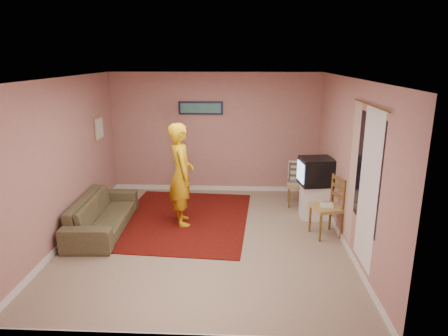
{
  "coord_description": "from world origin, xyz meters",
  "views": [
    {
      "loc": [
        0.59,
        -6.03,
        2.91
      ],
      "look_at": [
        0.28,
        0.6,
        1.05
      ],
      "focal_mm": 32.0,
      "sensor_mm": 36.0,
      "label": 1
    }
  ],
  "objects_px": {
    "chair_b": "(327,201)",
    "sofa": "(103,214)",
    "person": "(181,175)",
    "crt_tv": "(316,171)",
    "tv_cabinet": "(314,201)",
    "chair_a": "(298,181)"
  },
  "relations": [
    {
      "from": "chair_b",
      "to": "sofa",
      "type": "bearing_deg",
      "value": -106.24
    },
    {
      "from": "person",
      "to": "chair_b",
      "type": "bearing_deg",
      "value": -116.21
    },
    {
      "from": "chair_b",
      "to": "crt_tv",
      "type": "bearing_deg",
      "value": 168.61
    },
    {
      "from": "sofa",
      "to": "person",
      "type": "bearing_deg",
      "value": -77.82
    },
    {
      "from": "crt_tv",
      "to": "person",
      "type": "relative_size",
      "value": 0.36
    },
    {
      "from": "tv_cabinet",
      "to": "crt_tv",
      "type": "height_order",
      "value": "crt_tv"
    },
    {
      "from": "tv_cabinet",
      "to": "chair_a",
      "type": "relative_size",
      "value": 1.37
    },
    {
      "from": "crt_tv",
      "to": "chair_a",
      "type": "height_order",
      "value": "crt_tv"
    },
    {
      "from": "crt_tv",
      "to": "sofa",
      "type": "relative_size",
      "value": 0.32
    },
    {
      "from": "crt_tv",
      "to": "sofa",
      "type": "xyz_separation_m",
      "value": [
        -3.74,
        -0.75,
        -0.59
      ]
    },
    {
      "from": "tv_cabinet",
      "to": "person",
      "type": "distance_m",
      "value": 2.52
    },
    {
      "from": "tv_cabinet",
      "to": "chair_b",
      "type": "distance_m",
      "value": 0.86
    },
    {
      "from": "tv_cabinet",
      "to": "chair_a",
      "type": "xyz_separation_m",
      "value": [
        -0.23,
        0.59,
        0.21
      ]
    },
    {
      "from": "chair_b",
      "to": "sofa",
      "type": "relative_size",
      "value": 0.28
    },
    {
      "from": "chair_b",
      "to": "tv_cabinet",
      "type": "bearing_deg",
      "value": 168.19
    },
    {
      "from": "tv_cabinet",
      "to": "chair_a",
      "type": "distance_m",
      "value": 0.67
    },
    {
      "from": "person",
      "to": "crt_tv",
      "type": "bearing_deg",
      "value": -97.5
    },
    {
      "from": "crt_tv",
      "to": "chair_b",
      "type": "xyz_separation_m",
      "value": [
        0.06,
        -0.8,
        -0.27
      ]
    },
    {
      "from": "chair_a",
      "to": "crt_tv",
      "type": "bearing_deg",
      "value": -64.82
    },
    {
      "from": "chair_a",
      "to": "chair_b",
      "type": "xyz_separation_m",
      "value": [
        0.28,
        -1.4,
        0.1
      ]
    },
    {
      "from": "sofa",
      "to": "person",
      "type": "xyz_separation_m",
      "value": [
        1.33,
        0.34,
        0.62
      ]
    },
    {
      "from": "chair_a",
      "to": "person",
      "type": "relative_size",
      "value": 0.25
    }
  ]
}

